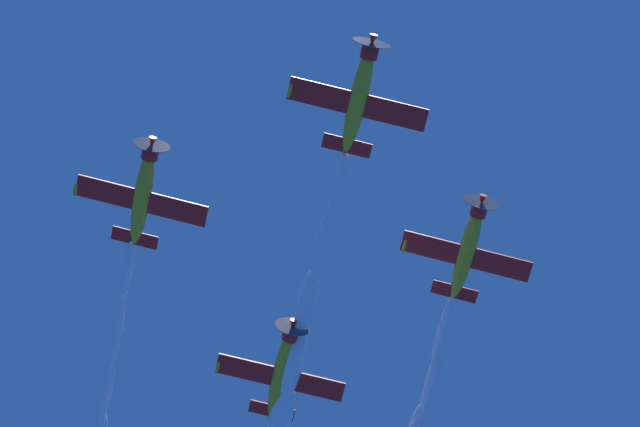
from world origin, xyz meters
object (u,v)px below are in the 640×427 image
(airplane_lead, at_px, (359,96))
(airplane_left_wingman, at_px, (467,249))
(airplane_right_wingman, at_px, (143,193))
(airplane_slot_tail, at_px, (282,370))

(airplane_lead, distance_m, airplane_left_wingman, 14.90)
(airplane_lead, distance_m, airplane_right_wingman, 17.34)
(airplane_lead, xyz_separation_m, airplane_slot_tail, (19.94, -8.98, 0.58))
(airplane_right_wingman, xyz_separation_m, airplane_slot_tail, (4.28, -16.16, -1.40))
(airplane_right_wingman, height_order, airplane_slot_tail, airplane_right_wingman)
(airplane_left_wingman, height_order, airplane_right_wingman, airplane_left_wingman)
(airplane_lead, xyz_separation_m, airplane_left_wingman, (4.34, -14.03, 2.52))
(airplane_right_wingman, bearing_deg, airplane_left_wingman, -118.09)
(airplane_right_wingman, relative_size, airplane_slot_tail, 1.00)
(airplane_lead, distance_m, airplane_slot_tail, 21.88)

